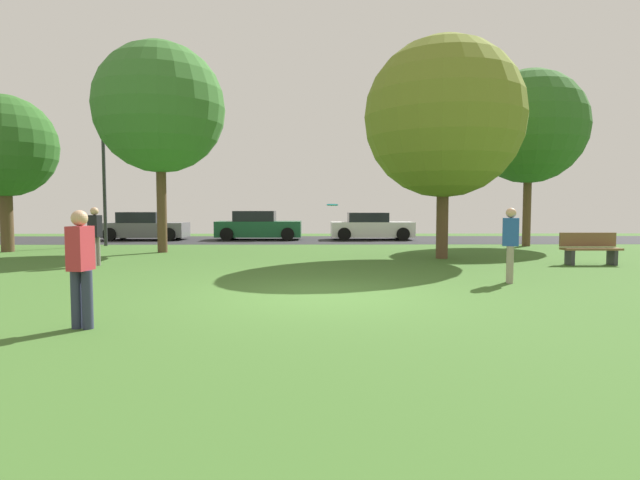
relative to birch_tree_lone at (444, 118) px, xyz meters
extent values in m
plane|color=#3D6628|center=(-3.91, -6.80, -4.39)|extent=(44.00, 44.00, 0.00)
cube|color=#28282B|center=(-3.91, 9.20, -4.39)|extent=(44.00, 6.40, 0.01)
cylinder|color=brown|center=(0.00, 0.00, -2.94)|extent=(0.37, 0.37, 2.91)
sphere|color=olive|center=(0.00, 0.00, 0.01)|extent=(4.96, 4.96, 4.96)
cylinder|color=brown|center=(4.82, 5.08, -2.71)|extent=(0.33, 0.33, 3.36)
sphere|color=#2D6023|center=(4.82, 5.08, 0.54)|extent=(4.64, 4.64, 4.64)
cylinder|color=brown|center=(-15.22, 2.59, -3.11)|extent=(0.44, 0.44, 2.56)
sphere|color=#2D6023|center=(-15.22, 2.59, -0.57)|extent=(3.65, 3.65, 3.65)
cylinder|color=brown|center=(-9.50, 2.27, -2.66)|extent=(0.35, 0.35, 3.46)
sphere|color=#38702D|center=(-9.50, 2.27, 0.74)|extent=(4.57, 4.57, 4.57)
cylinder|color=slate|center=(-10.05, -1.88, -3.99)|extent=(0.14, 0.14, 0.80)
cylinder|color=slate|center=(-10.10, -2.03, -3.99)|extent=(0.14, 0.14, 0.80)
cube|color=black|center=(-10.08, -1.96, -3.29)|extent=(0.37, 0.31, 0.60)
sphere|color=tan|center=(-10.08, -1.96, -2.88)|extent=(0.22, 0.22, 0.22)
cylinder|color=gray|center=(0.12, -5.30, -4.00)|extent=(0.14, 0.14, 0.79)
cylinder|color=gray|center=(0.16, -5.15, -4.00)|extent=(0.14, 0.14, 0.79)
cube|color=#23519E|center=(0.14, -5.23, -3.30)|extent=(0.37, 0.31, 0.60)
sphere|color=tan|center=(0.14, -5.23, -2.90)|extent=(0.21, 0.21, 0.21)
cylinder|color=#2D334C|center=(-7.21, -9.23, -4.00)|extent=(0.14, 0.14, 0.78)
cylinder|color=#2D334C|center=(-7.06, -9.26, -4.00)|extent=(0.14, 0.14, 0.78)
cube|color=#B72D38|center=(-7.13, -9.24, -3.32)|extent=(0.27, 0.35, 0.59)
sphere|color=tan|center=(-7.13, -9.24, -2.92)|extent=(0.21, 0.21, 0.21)
cylinder|color=#2DB2E0|center=(-3.62, -4.03, -2.72)|extent=(0.33, 0.33, 0.05)
cube|color=slate|center=(-12.43, 9.26, -3.89)|extent=(4.04, 1.75, 0.71)
cube|color=black|center=(-12.64, 9.26, -3.27)|extent=(1.94, 1.54, 0.52)
cylinder|color=black|center=(-11.02, 10.13, -4.07)|extent=(0.64, 0.22, 0.64)
cylinder|color=black|center=(-11.02, 8.38, -4.07)|extent=(0.64, 0.22, 0.64)
cylinder|color=black|center=(-13.85, 10.13, -4.07)|extent=(0.64, 0.22, 0.64)
cylinder|color=black|center=(-13.85, 8.38, -4.07)|extent=(0.64, 0.22, 0.64)
cube|color=#195633|center=(-6.80, 9.41, -3.86)|extent=(4.20, 1.78, 0.77)
cube|color=black|center=(-7.01, 9.41, -3.21)|extent=(2.01, 1.57, 0.51)
cylinder|color=black|center=(-5.33, 10.30, -4.07)|extent=(0.64, 0.22, 0.64)
cylinder|color=black|center=(-5.33, 8.52, -4.07)|extent=(0.64, 0.22, 0.64)
cylinder|color=black|center=(-8.27, 10.30, -4.07)|extent=(0.64, 0.22, 0.64)
cylinder|color=black|center=(-8.27, 8.52, -4.07)|extent=(0.64, 0.22, 0.64)
cube|color=white|center=(-1.17, 9.35, -3.87)|extent=(4.07, 1.72, 0.74)
cube|color=black|center=(-1.37, 9.35, -3.27)|extent=(1.95, 1.52, 0.46)
cylinder|color=black|center=(0.25, 10.21, -4.07)|extent=(0.64, 0.22, 0.64)
cylinder|color=black|center=(0.25, 8.49, -4.07)|extent=(0.64, 0.22, 0.64)
cylinder|color=black|center=(-2.59, 10.21, -4.07)|extent=(0.64, 0.22, 0.64)
cylinder|color=black|center=(-2.59, 8.49, -4.07)|extent=(0.64, 0.22, 0.64)
cube|color=brown|center=(3.72, -1.89, -3.94)|extent=(1.60, 0.44, 0.06)
cube|color=brown|center=(3.72, -1.69, -3.69)|extent=(1.60, 0.06, 0.40)
cube|color=#333338|center=(4.32, -1.89, -4.17)|extent=(0.10, 0.40, 0.45)
cube|color=#333338|center=(3.12, -1.89, -4.17)|extent=(0.10, 0.40, 0.45)
cylinder|color=#2D2D33|center=(-12.81, 5.40, -2.14)|extent=(0.14, 0.14, 4.50)
camera|label=1|loc=(-4.04, -15.95, -2.78)|focal=28.47mm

